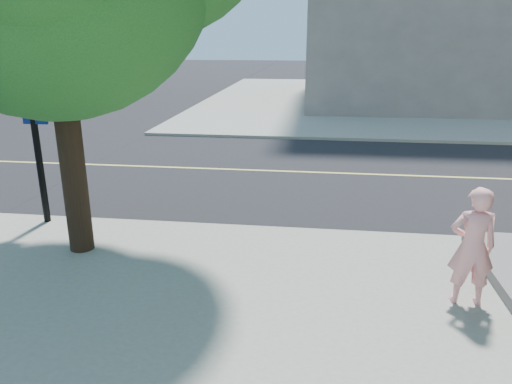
# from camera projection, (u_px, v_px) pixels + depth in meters

# --- Properties ---
(ground) EXTENTS (140.00, 140.00, 0.00)m
(ground) POSITION_uv_depth(u_px,v_px,m) (42.00, 220.00, 10.19)
(ground) COLOR black
(ground) RESTS_ON ground
(road_ew) EXTENTS (140.00, 9.00, 0.01)m
(road_ew) POSITION_uv_depth(u_px,v_px,m) (124.00, 166.00, 14.43)
(road_ew) COLOR black
(road_ew) RESTS_ON ground
(sidewalk_ne) EXTENTS (29.00, 25.00, 0.12)m
(sidewalk_ne) POSITION_uv_depth(u_px,v_px,m) (452.00, 100.00, 28.78)
(sidewalk_ne) COLOR gray
(sidewalk_ne) RESTS_ON ground
(man_on_phone) EXTENTS (0.62, 0.41, 1.70)m
(man_on_phone) POSITION_uv_depth(u_px,v_px,m) (472.00, 247.00, 6.58)
(man_on_phone) COLOR #FEA1A1
(man_on_phone) RESTS_ON sidewalk_se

